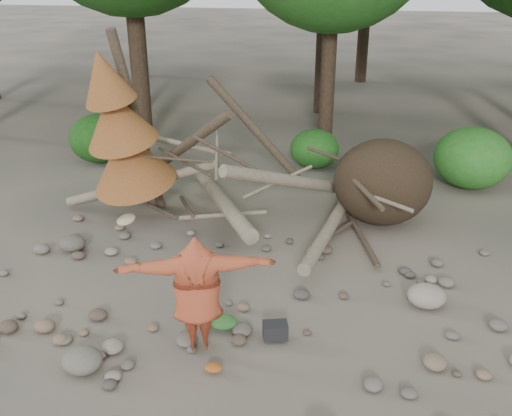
# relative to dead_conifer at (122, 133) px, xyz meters

# --- Properties ---
(ground) EXTENTS (120.00, 120.00, 0.00)m
(ground) POSITION_rel_dead_conifer_xyz_m (3.12, -3.37, -2.11)
(ground) COLOR #514C44
(ground) RESTS_ON ground
(deadfall_pile) EXTENTS (8.55, 5.24, 3.30)m
(deadfall_pile) POSITION_rel_dead_conifer_xyz_m (5.13, 0.87, -1.16)
(deadfall_pile) COLOR #332619
(deadfall_pile) RESTS_ON ground
(dead_conifer) EXTENTS (2.06, 2.16, 4.35)m
(dead_conifer) POSITION_rel_dead_conifer_xyz_m (0.00, 0.00, 0.00)
(dead_conifer) COLOR #4C3F30
(dead_conifer) RESTS_ON ground
(bush_left) EXTENTS (1.80, 1.80, 1.44)m
(bush_left) POSITION_rel_dead_conifer_xyz_m (-2.38, 3.83, -1.39)
(bush_left) COLOR #1C5015
(bush_left) RESTS_ON ground
(bush_mid) EXTENTS (1.40, 1.40, 1.12)m
(bush_mid) POSITION_rel_dead_conifer_xyz_m (3.92, 4.43, -1.55)
(bush_mid) COLOR #26661D
(bush_mid) RESTS_ON ground
(bush_right) EXTENTS (2.00, 2.00, 1.60)m
(bush_right) POSITION_rel_dead_conifer_xyz_m (8.12, 3.63, -1.31)
(bush_right) COLOR #307925
(bush_right) RESTS_ON ground
(frisbee_thrower) EXTENTS (2.44, 1.26, 2.30)m
(frisbee_thrower) POSITION_rel_dead_conifer_xyz_m (2.85, -4.33, -1.07)
(frisbee_thrower) COLOR #A64225
(frisbee_thrower) RESTS_ON ground
(backpack) EXTENTS (0.45, 0.35, 0.26)m
(backpack) POSITION_rel_dead_conifer_xyz_m (3.99, -3.88, -1.98)
(backpack) COLOR black
(backpack) RESTS_ON ground
(cloth_green) EXTENTS (0.49, 0.40, 0.18)m
(cloth_green) POSITION_rel_dead_conifer_xyz_m (3.09, -3.73, -2.02)
(cloth_green) COLOR #2F6528
(cloth_green) RESTS_ON ground
(cloth_orange) EXTENTS (0.27, 0.22, 0.10)m
(cloth_orange) POSITION_rel_dead_conifer_xyz_m (3.20, -4.82, -2.06)
(cloth_orange) COLOR #9F511B
(cloth_orange) RESTS_ON ground
(boulder_front_left) EXTENTS (0.61, 0.55, 0.37)m
(boulder_front_left) POSITION_rel_dead_conifer_xyz_m (1.27, -5.10, -1.93)
(boulder_front_left) COLOR #6C655A
(boulder_front_left) RESTS_ON ground
(boulder_mid_right) EXTENTS (0.67, 0.61, 0.40)m
(boulder_mid_right) POSITION_rel_dead_conifer_xyz_m (6.46, -2.43, -1.91)
(boulder_mid_right) COLOR gray
(boulder_mid_right) RESTS_ON ground
(boulder_mid_left) EXTENTS (0.55, 0.50, 0.33)m
(boulder_mid_left) POSITION_rel_dead_conifer_xyz_m (-0.64, -1.60, -1.95)
(boulder_mid_left) COLOR #5B544C
(boulder_mid_left) RESTS_ON ground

